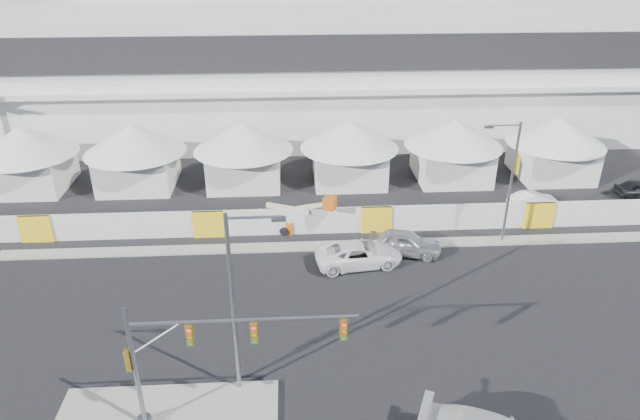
{
  "coord_description": "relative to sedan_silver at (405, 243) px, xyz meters",
  "views": [
    {
      "loc": [
        -0.18,
        -21.73,
        20.01
      ],
      "look_at": [
        1.67,
        10.0,
        4.11
      ],
      "focal_mm": 32.0,
      "sensor_mm": 36.0,
      "label": 1
    }
  ],
  "objects": [
    {
      "name": "streetlight_median",
      "position": [
        -10.09,
        -12.11,
        4.67
      ],
      "size": [
        2.58,
        0.26,
        9.32
      ],
      "color": "slate",
      "rests_on": "median_island"
    },
    {
      "name": "ground",
      "position": [
        -7.49,
        -11.31,
        -0.83
      ],
      "size": [
        160.0,
        160.0,
        0.0
      ],
      "primitive_type": "plane",
      "color": "black",
      "rests_on": "ground"
    },
    {
      "name": "sedan_silver",
      "position": [
        0.0,
        0.0,
        0.0
      ],
      "size": [
        3.18,
        5.2,
        1.65
      ],
      "primitive_type": "imported",
      "rotation": [
        0.0,
        0.0,
        1.3
      ],
      "color": "silver",
      "rests_on": "ground"
    },
    {
      "name": "tent_row",
      "position": [
        -6.99,
        12.69,
        2.32
      ],
      "size": [
        53.4,
        8.4,
        5.4
      ],
      "color": "silver",
      "rests_on": "ground"
    },
    {
      "name": "boom_lift",
      "position": [
        -8.21,
        4.19,
        0.03
      ],
      "size": [
        6.53,
        2.6,
        3.19
      ],
      "rotation": [
        0.0,
        0.0,
        -0.42
      ],
      "color": "#C75812",
      "rests_on": "ground"
    },
    {
      "name": "traffic_mast",
      "position": [
        -12.1,
        -14.19,
        2.92
      ],
      "size": [
        9.71,
        0.61,
        6.3
      ],
      "color": "gray",
      "rests_on": "median_island"
    },
    {
      "name": "streetlight_curb",
      "position": [
        7.0,
        1.19,
        4.27
      ],
      "size": [
        2.6,
        0.58,
        8.77
      ],
      "color": "slate",
      "rests_on": "ground"
    },
    {
      "name": "far_curb",
      "position": [
        12.51,
        1.19,
        -0.77
      ],
      "size": [
        80.0,
        1.2,
        0.12
      ],
      "primitive_type": "cube",
      "color": "gray",
      "rests_on": "ground"
    },
    {
      "name": "lot_car_a",
      "position": [
        11.46,
        6.34,
        -0.19
      ],
      "size": [
        1.47,
        3.9,
        1.27
      ],
      "primitive_type": "imported",
      "rotation": [
        0.0,
        0.0,
        1.6
      ],
      "color": "white",
      "rests_on": "ground"
    },
    {
      "name": "stadium",
      "position": [
        1.22,
        30.2,
        8.62
      ],
      "size": [
        80.0,
        24.8,
        21.98
      ],
      "color": "silver",
      "rests_on": "ground"
    },
    {
      "name": "hoarding_fence",
      "position": [
        -1.49,
        3.19,
        0.17
      ],
      "size": [
        70.0,
        0.25,
        2.0
      ],
      "primitive_type": "cube",
      "color": "silver",
      "rests_on": "ground"
    },
    {
      "name": "pickup_curb",
      "position": [
        -3.28,
        -1.24,
        -0.04
      ],
      "size": [
        3.35,
        5.96,
        1.57
      ],
      "primitive_type": "imported",
      "rotation": [
        0.0,
        0.0,
        1.71
      ],
      "color": "white",
      "rests_on": "ground"
    }
  ]
}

